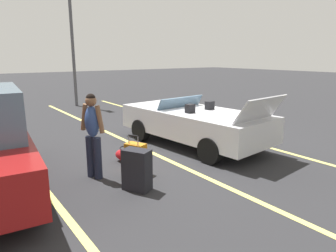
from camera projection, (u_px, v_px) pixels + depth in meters
ground_plane at (194, 144)px, 8.20m from camera, size 80.00×80.00×0.00m
lot_line_near at (230, 137)px, 9.00m from camera, size 18.00×0.12×0.01m
lot_line_mid at (153, 153)px, 7.46m from camera, size 18.00×0.12×0.01m
lot_line_far at (37, 179)px, 5.91m from camera, size 18.00×0.12×0.01m
convertible_car at (189, 122)px, 8.21m from camera, size 4.36×2.15×1.50m
suitcase_large_black at (137, 170)px, 5.38m from camera, size 0.56×0.47×0.74m
suitcase_medium_bright at (136, 158)px, 6.15m from camera, size 0.46×0.38×0.82m
duffel_bag at (128, 155)px, 6.82m from camera, size 0.70×0.59×0.34m
traveler_person at (93, 131)px, 5.79m from camera, size 0.59×0.32×1.65m
parking_lamp_post at (72, 34)px, 13.79m from camera, size 0.50×0.24×5.70m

